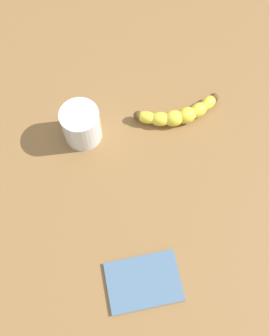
% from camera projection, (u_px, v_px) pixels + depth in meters
% --- Properties ---
extents(wooden_tabletop, '(1.20, 1.20, 0.03)m').
position_uv_depth(wooden_tabletop, '(142.00, 187.00, 0.85)').
color(wooden_tabletop, olive).
rests_on(wooden_tabletop, ground).
extents(banana, '(0.20, 0.07, 0.04)m').
position_uv_depth(banana, '(179.00, 114.00, 0.89)').
color(banana, yellow).
rests_on(banana, wooden_tabletop).
extents(smoothie_glass, '(0.08, 0.08, 0.09)m').
position_uv_depth(smoothie_glass, '(81.00, 125.00, 0.85)').
color(smoothie_glass, silver).
rests_on(smoothie_glass, wooden_tabletop).
extents(folded_napkin, '(0.14, 0.10, 0.01)m').
position_uv_depth(folded_napkin, '(144.00, 282.00, 0.76)').
color(folded_napkin, slate).
rests_on(folded_napkin, wooden_tabletop).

